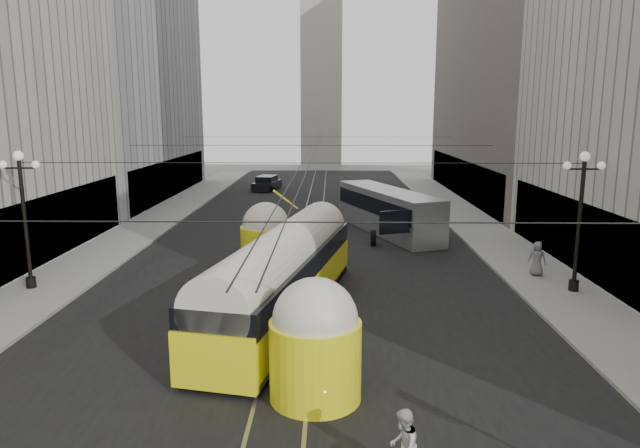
{
  "coord_description": "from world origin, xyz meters",
  "views": [
    {
      "loc": [
        1.4,
        -7.37,
        8.18
      ],
      "look_at": [
        0.98,
        15.24,
        3.77
      ],
      "focal_mm": 32.0,
      "sensor_mm": 36.0,
      "label": 1
    }
  ],
  "objects_px": {
    "streetcar": "(283,273)",
    "pedestrian_crossing_b": "(403,446)",
    "city_bus": "(387,209)",
    "pedestrian_sidewalk_right": "(537,259)"
  },
  "relations": [
    {
      "from": "streetcar",
      "to": "pedestrian_sidewalk_right",
      "type": "height_order",
      "value": "streetcar"
    },
    {
      "from": "streetcar",
      "to": "pedestrian_crossing_b",
      "type": "xyz_separation_m",
      "value": [
        3.54,
        -10.69,
        -0.93
      ]
    },
    {
      "from": "streetcar",
      "to": "pedestrian_sidewalk_right",
      "type": "bearing_deg",
      "value": 24.56
    },
    {
      "from": "streetcar",
      "to": "pedestrian_crossing_b",
      "type": "distance_m",
      "value": 11.3
    },
    {
      "from": "pedestrian_sidewalk_right",
      "to": "streetcar",
      "type": "bearing_deg",
      "value": 43.68
    },
    {
      "from": "pedestrian_crossing_b",
      "to": "pedestrian_sidewalk_right",
      "type": "bearing_deg",
      "value": 171.33
    },
    {
      "from": "streetcar",
      "to": "city_bus",
      "type": "relative_size",
      "value": 1.34
    },
    {
      "from": "city_bus",
      "to": "pedestrian_sidewalk_right",
      "type": "distance_m",
      "value": 12.77
    },
    {
      "from": "streetcar",
      "to": "city_bus",
      "type": "distance_m",
      "value": 17.62
    },
    {
      "from": "pedestrian_sidewalk_right",
      "to": "pedestrian_crossing_b",
      "type": "bearing_deg",
      "value": 80.96
    }
  ]
}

